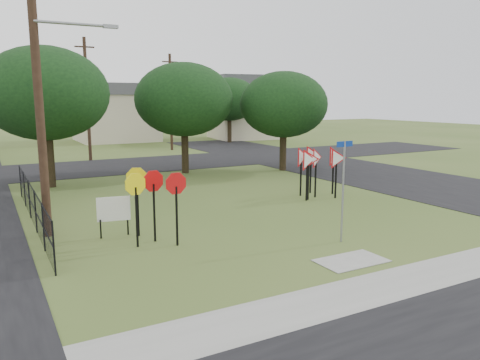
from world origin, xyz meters
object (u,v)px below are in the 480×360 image
street_name_sign (343,186)px  yield_sign_cluster (316,160)px  stop_sign_cluster (150,189)px  info_board (114,210)px

street_name_sign → yield_sign_cluster: (3.66, 6.05, -0.10)m
stop_sign_cluster → info_board: (-0.90, 1.22, -0.85)m
info_board → yield_sign_cluster: bearing=10.8°
yield_sign_cluster → info_board: (-9.98, -1.91, -0.86)m
stop_sign_cluster → yield_sign_cluster: size_ratio=0.77×
street_name_sign → yield_sign_cluster: bearing=58.8°
street_name_sign → yield_sign_cluster: 7.07m
stop_sign_cluster → info_board: size_ratio=1.73×
stop_sign_cluster → info_board: bearing=126.5°
street_name_sign → stop_sign_cluster: 6.16m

